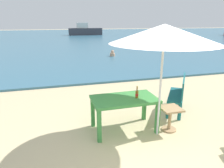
# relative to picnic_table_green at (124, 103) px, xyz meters

# --- Properties ---
(sea_water) EXTENTS (120.00, 50.00, 0.08)m
(sea_water) POSITION_rel_picnic_table_green_xyz_m (0.33, 28.56, -0.61)
(sea_water) COLOR #386B84
(sea_water) RESTS_ON ground_plane
(picnic_table_green) EXTENTS (1.40, 0.80, 0.76)m
(picnic_table_green) POSITION_rel_picnic_table_green_xyz_m (0.00, 0.00, 0.00)
(picnic_table_green) COLOR #3D8C42
(picnic_table_green) RESTS_ON ground_plane
(beer_bottle_amber) EXTENTS (0.07, 0.07, 0.26)m
(beer_bottle_amber) POSITION_rel_picnic_table_green_xyz_m (0.26, -0.06, 0.20)
(beer_bottle_amber) COLOR brown
(beer_bottle_amber) RESTS_ON picnic_table_green
(patio_umbrella) EXTENTS (2.10, 2.10, 2.30)m
(patio_umbrella) POSITION_rel_picnic_table_green_xyz_m (0.62, -0.39, 1.47)
(patio_umbrella) COLOR silver
(patio_umbrella) RESTS_ON ground_plane
(side_table_wood) EXTENTS (0.44, 0.44, 0.54)m
(side_table_wood) POSITION_rel_picnic_table_green_xyz_m (0.97, -0.30, -0.30)
(side_table_wood) COLOR tan
(side_table_wood) RESTS_ON ground_plane
(bench_teal_center) EXTENTS (1.00, 1.18, 0.95)m
(bench_teal_center) POSITION_rel_picnic_table_green_xyz_m (1.73, 0.54, -0.11)
(bench_teal_center) COLOR #196066
(bench_teal_center) RESTS_ON ground_plane
(swimmer_person) EXTENTS (0.34, 0.34, 0.41)m
(swimmer_person) POSITION_rel_picnic_table_green_xyz_m (2.41, 9.30, -0.41)
(swimmer_person) COLOR tan
(swimmer_person) RESTS_ON sea_water
(boat_fishing_trawler) EXTENTS (5.38, 1.47, 1.96)m
(boat_fishing_trawler) POSITION_rel_picnic_table_green_xyz_m (3.92, 30.95, 0.13)
(boat_fishing_trawler) COLOR #38383F
(boat_fishing_trawler) RESTS_ON sea_water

